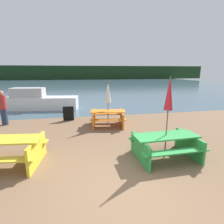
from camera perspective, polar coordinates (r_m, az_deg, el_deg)
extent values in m
plane|color=brown|center=(4.17, 4.13, -24.78)|extent=(60.00, 60.00, 0.00)
cube|color=#425B6B|center=(34.90, -9.44, 8.94)|extent=(60.00, 50.00, 0.00)
cube|color=#193319|center=(54.81, -10.12, 12.55)|extent=(80.00, 1.60, 4.00)
cube|color=green|center=(5.45, 17.22, -7.40)|extent=(1.91, 0.76, 0.04)
cube|color=green|center=(5.11, 20.12, -12.09)|extent=(1.89, 0.34, 0.04)
cube|color=green|center=(5.98, 14.44, -7.91)|extent=(1.89, 0.34, 0.04)
cube|color=green|center=(5.25, 9.14, -12.02)|extent=(0.12, 1.38, 0.68)
cube|color=green|center=(6.00, 23.75, -9.71)|extent=(0.12, 1.38, 0.68)
cube|color=yellow|center=(5.61, -31.48, -7.67)|extent=(1.94, 0.92, 0.04)
cube|color=yellow|center=(6.17, -28.81, -8.67)|extent=(1.89, 0.50, 0.04)
cube|color=yellow|center=(5.43, -23.33, -11.81)|extent=(0.23, 1.38, 0.73)
cube|color=orange|center=(8.25, -1.31, 0.26)|extent=(1.70, 0.94, 0.04)
cube|color=orange|center=(7.79, -1.24, -2.60)|extent=(1.63, 0.52, 0.04)
cube|color=orange|center=(8.85, -1.35, -0.64)|extent=(1.63, 0.52, 0.04)
cube|color=orange|center=(8.36, -5.86, -2.20)|extent=(0.28, 1.37, 0.68)
cube|color=orange|center=(8.38, 3.26, -2.12)|extent=(0.28, 1.37, 0.68)
cylinder|color=brown|center=(8.18, -1.32, 2.57)|extent=(0.04, 0.04, 2.09)
cone|color=white|center=(8.10, -1.34, 6.50)|extent=(0.30, 0.30, 0.95)
cylinder|color=brown|center=(5.29, 17.60, -2.16)|extent=(0.04, 0.04, 2.43)
cone|color=#A81923|center=(5.15, 18.18, 5.84)|extent=(0.25, 0.25, 0.95)
cube|color=silver|center=(12.80, -21.91, 2.70)|extent=(4.89, 1.91, 0.84)
cube|color=#B2B2B2|center=(13.00, -25.78, 5.75)|extent=(2.19, 1.17, 0.62)
cylinder|color=#283351|center=(9.93, -31.69, -1.38)|extent=(0.28, 0.28, 0.78)
cylinder|color=maroon|center=(9.80, -32.20, 2.71)|extent=(0.33, 0.33, 0.66)
sphere|color=tan|center=(9.74, -32.52, 5.25)|extent=(0.22, 0.22, 0.22)
cube|color=black|center=(9.47, -14.03, -0.48)|extent=(0.55, 0.08, 0.75)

